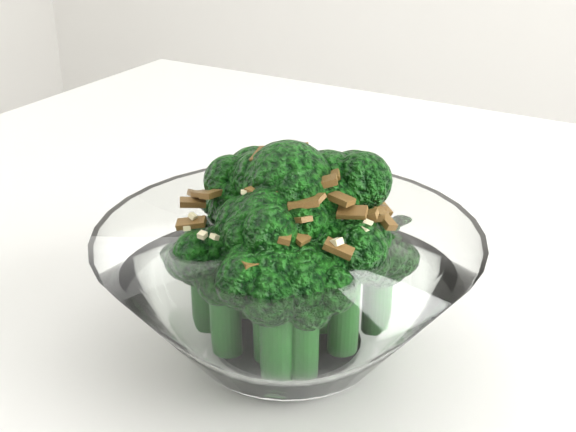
% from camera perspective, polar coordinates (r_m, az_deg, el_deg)
% --- Properties ---
extents(table, '(1.26, 0.90, 0.75)m').
position_cam_1_polar(table, '(0.66, 11.27, -8.67)').
color(table, white).
rests_on(table, ground).
extents(broccoli_dish, '(0.23, 0.23, 0.14)m').
position_cam_1_polar(broccoli_dish, '(0.49, -0.03, -4.37)').
color(broccoli_dish, white).
rests_on(broccoli_dish, table).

